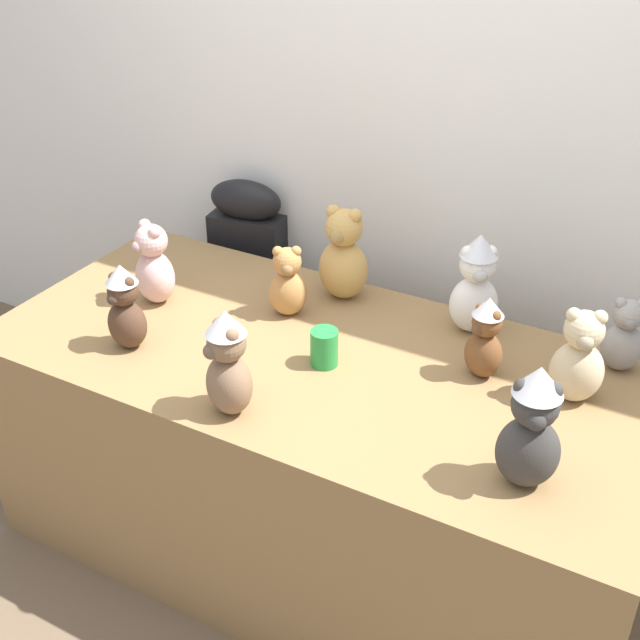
{
  "coord_description": "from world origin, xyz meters",
  "views": [
    {
      "loc": [
        0.97,
        -1.51,
        2.11
      ],
      "look_at": [
        0.0,
        0.25,
        0.9
      ],
      "focal_mm": 46.38,
      "sensor_mm": 36.0,
      "label": 1
    }
  ],
  "objects_px": {
    "teddy_bear_honey": "(343,256)",
    "teddy_bear_snow": "(476,285)",
    "display_table": "(320,458)",
    "teddy_bear_charcoal": "(532,428)",
    "teddy_bear_cocoa": "(125,308)",
    "teddy_bear_caramel": "(288,283)",
    "teddy_bear_chestnut": "(485,338)",
    "party_cup_green": "(324,348)",
    "teddy_bear_mocha": "(228,364)",
    "teddy_bear_sand": "(579,359)",
    "instrument_case": "(250,298)",
    "teddy_bear_ash": "(624,337)",
    "teddy_bear_blush": "(154,265)"
  },
  "relations": [
    {
      "from": "teddy_bear_charcoal",
      "to": "teddy_bear_ash",
      "type": "height_order",
      "value": "teddy_bear_charcoal"
    },
    {
      "from": "teddy_bear_sand",
      "to": "instrument_case",
      "type": "bearing_deg",
      "value": 143.42
    },
    {
      "from": "teddy_bear_charcoal",
      "to": "teddy_bear_mocha",
      "type": "distance_m",
      "value": 0.76
    },
    {
      "from": "party_cup_green",
      "to": "teddy_bear_mocha",
      "type": "bearing_deg",
      "value": -109.58
    },
    {
      "from": "teddy_bear_mocha",
      "to": "teddy_bear_charcoal",
      "type": "bearing_deg",
      "value": 35.75
    },
    {
      "from": "teddy_bear_honey",
      "to": "teddy_bear_cocoa",
      "type": "distance_m",
      "value": 0.7
    },
    {
      "from": "instrument_case",
      "to": "teddy_bear_mocha",
      "type": "height_order",
      "value": "teddy_bear_mocha"
    },
    {
      "from": "teddy_bear_mocha",
      "to": "teddy_bear_snow",
      "type": "height_order",
      "value": "teddy_bear_snow"
    },
    {
      "from": "teddy_bear_charcoal",
      "to": "teddy_bear_cocoa",
      "type": "relative_size",
      "value": 1.21
    },
    {
      "from": "teddy_bear_cocoa",
      "to": "teddy_bear_ash",
      "type": "bearing_deg",
      "value": 28.82
    },
    {
      "from": "teddy_bear_charcoal",
      "to": "teddy_bear_honey",
      "type": "relative_size",
      "value": 1.03
    },
    {
      "from": "teddy_bear_honey",
      "to": "teddy_bear_mocha",
      "type": "bearing_deg",
      "value": -89.95
    },
    {
      "from": "teddy_bear_sand",
      "to": "teddy_bear_caramel",
      "type": "bearing_deg",
      "value": 160.77
    },
    {
      "from": "teddy_bear_sand",
      "to": "display_table",
      "type": "bearing_deg",
      "value": 173.49
    },
    {
      "from": "display_table",
      "to": "teddy_bear_honey",
      "type": "distance_m",
      "value": 0.64
    },
    {
      "from": "teddy_bear_honey",
      "to": "party_cup_green",
      "type": "relative_size",
      "value": 2.87
    },
    {
      "from": "teddy_bear_ash",
      "to": "teddy_bear_snow",
      "type": "xyz_separation_m",
      "value": [
        -0.44,
        -0.0,
        0.05
      ]
    },
    {
      "from": "teddy_bear_mocha",
      "to": "display_table",
      "type": "bearing_deg",
      "value": 105.09
    },
    {
      "from": "instrument_case",
      "to": "teddy_bear_mocha",
      "type": "bearing_deg",
      "value": -67.0
    },
    {
      "from": "display_table",
      "to": "teddy_bear_mocha",
      "type": "height_order",
      "value": "teddy_bear_mocha"
    },
    {
      "from": "teddy_bear_blush",
      "to": "teddy_bear_snow",
      "type": "xyz_separation_m",
      "value": [
        0.95,
        0.32,
        0.03
      ]
    },
    {
      "from": "instrument_case",
      "to": "teddy_bear_caramel",
      "type": "height_order",
      "value": "teddy_bear_caramel"
    },
    {
      "from": "teddy_bear_chestnut",
      "to": "party_cup_green",
      "type": "relative_size",
      "value": 2.25
    },
    {
      "from": "teddy_bear_honey",
      "to": "teddy_bear_snow",
      "type": "bearing_deg",
      "value": -1.2
    },
    {
      "from": "teddy_bear_sand",
      "to": "teddy_bear_mocha",
      "type": "height_order",
      "value": "teddy_bear_mocha"
    },
    {
      "from": "teddy_bear_caramel",
      "to": "teddy_bear_cocoa",
      "type": "xyz_separation_m",
      "value": [
        -0.31,
        -0.39,
        0.02
      ]
    },
    {
      "from": "teddy_bear_charcoal",
      "to": "instrument_case",
      "type": "bearing_deg",
      "value": 128.42
    },
    {
      "from": "party_cup_green",
      "to": "teddy_bear_caramel",
      "type": "bearing_deg",
      "value": 140.62
    },
    {
      "from": "teddy_bear_sand",
      "to": "party_cup_green",
      "type": "bearing_deg",
      "value": 176.73
    },
    {
      "from": "teddy_bear_cocoa",
      "to": "party_cup_green",
      "type": "relative_size",
      "value": 2.45
    },
    {
      "from": "teddy_bear_blush",
      "to": "teddy_bear_ash",
      "type": "bearing_deg",
      "value": 36.18
    },
    {
      "from": "teddy_bear_ash",
      "to": "teddy_bear_blush",
      "type": "relative_size",
      "value": 0.82
    },
    {
      "from": "teddy_bear_cocoa",
      "to": "teddy_bear_mocha",
      "type": "relative_size",
      "value": 0.88
    },
    {
      "from": "teddy_bear_sand",
      "to": "teddy_bear_mocha",
      "type": "xyz_separation_m",
      "value": [
        -0.77,
        -0.49,
        0.02
      ]
    },
    {
      "from": "teddy_bear_mocha",
      "to": "teddy_bear_blush",
      "type": "bearing_deg",
      "value": 173.49
    },
    {
      "from": "instrument_case",
      "to": "teddy_bear_ash",
      "type": "height_order",
      "value": "teddy_bear_ash"
    },
    {
      "from": "teddy_bear_cocoa",
      "to": "teddy_bear_blush",
      "type": "relative_size",
      "value": 0.98
    },
    {
      "from": "teddy_bear_caramel",
      "to": "display_table",
      "type": "bearing_deg",
      "value": -68.84
    },
    {
      "from": "teddy_bear_sand",
      "to": "teddy_bear_honey",
      "type": "bearing_deg",
      "value": 147.92
    },
    {
      "from": "teddy_bear_honey",
      "to": "party_cup_green",
      "type": "xyz_separation_m",
      "value": [
        0.14,
        -0.37,
        -0.09
      ]
    },
    {
      "from": "instrument_case",
      "to": "teddy_bear_sand",
      "type": "distance_m",
      "value": 1.46
    },
    {
      "from": "teddy_bear_charcoal",
      "to": "teddy_bear_ash",
      "type": "relative_size",
      "value": 1.44
    },
    {
      "from": "teddy_bear_ash",
      "to": "teddy_bear_mocha",
      "type": "bearing_deg",
      "value": -159.5
    },
    {
      "from": "teddy_bear_caramel",
      "to": "teddy_bear_mocha",
      "type": "bearing_deg",
      "value": -106.77
    },
    {
      "from": "teddy_bear_chestnut",
      "to": "teddy_bear_mocha",
      "type": "distance_m",
      "value": 0.71
    },
    {
      "from": "teddy_bear_sand",
      "to": "party_cup_green",
      "type": "relative_size",
      "value": 2.52
    },
    {
      "from": "teddy_bear_honey",
      "to": "teddy_bear_mocha",
      "type": "height_order",
      "value": "teddy_bear_honey"
    },
    {
      "from": "teddy_bear_chestnut",
      "to": "teddy_bear_honey",
      "type": "relative_size",
      "value": 0.78
    },
    {
      "from": "teddy_bear_chestnut",
      "to": "teddy_bear_snow",
      "type": "bearing_deg",
      "value": 140.1
    },
    {
      "from": "teddy_bear_chestnut",
      "to": "teddy_bear_honey",
      "type": "distance_m",
      "value": 0.59
    }
  ]
}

